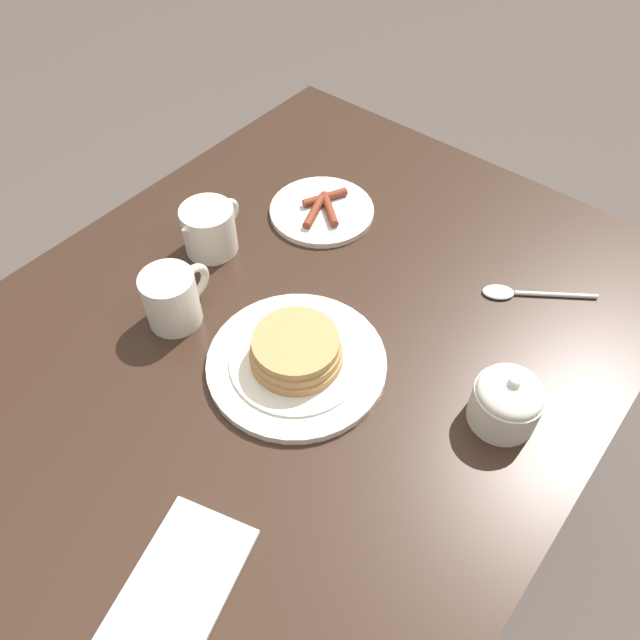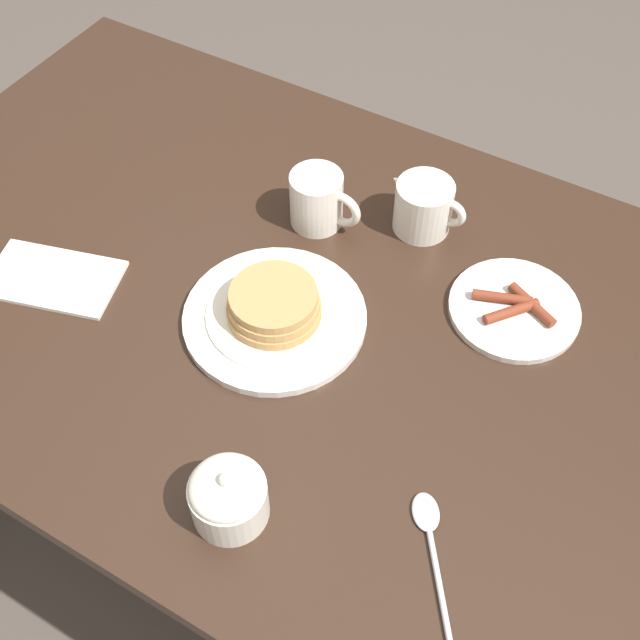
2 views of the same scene
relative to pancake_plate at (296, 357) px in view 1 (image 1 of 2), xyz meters
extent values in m
plane|color=#51473F|center=(-0.05, 0.04, -0.77)|extent=(8.00, 8.00, 0.00)
cube|color=#332116|center=(-0.05, 0.04, -0.03)|extent=(1.25, 0.83, 0.03)
cube|color=#332116|center=(0.52, -0.32, -0.41)|extent=(0.07, 0.07, 0.72)
cube|color=#332116|center=(0.52, 0.40, -0.41)|extent=(0.07, 0.07, 0.72)
cylinder|color=white|center=(0.00, 0.00, -0.01)|extent=(0.24, 0.24, 0.01)
cylinder|color=white|center=(0.00, 0.00, 0.00)|extent=(0.18, 0.18, 0.00)
cylinder|color=tan|center=(0.00, 0.00, 0.00)|extent=(0.13, 0.13, 0.01)
cylinder|color=tan|center=(0.00, 0.00, 0.02)|extent=(0.12, 0.12, 0.01)
cylinder|color=tan|center=(0.00, 0.00, 0.03)|extent=(0.12, 0.12, 0.01)
cylinder|color=silver|center=(0.27, 0.17, -0.01)|extent=(0.18, 0.18, 0.01)
cylinder|color=brown|center=(0.25, 0.17, 0.00)|extent=(0.08, 0.04, 0.01)
cylinder|color=brown|center=(0.29, 0.18, 0.00)|extent=(0.08, 0.05, 0.01)
cylinder|color=brown|center=(0.27, 0.16, 0.00)|extent=(0.06, 0.07, 0.01)
cylinder|color=silver|center=(-0.04, 0.19, 0.02)|extent=(0.08, 0.08, 0.08)
torus|color=silver|center=(0.00, 0.19, 0.02)|extent=(0.06, 0.01, 0.06)
cylinder|color=#472819|center=(-0.04, 0.19, 0.06)|extent=(0.07, 0.07, 0.00)
cylinder|color=silver|center=(0.09, 0.26, 0.02)|extent=(0.08, 0.08, 0.08)
cone|color=silver|center=(0.05, 0.26, 0.05)|extent=(0.04, 0.04, 0.04)
torus|color=silver|center=(0.13, 0.26, 0.03)|extent=(0.05, 0.01, 0.05)
cylinder|color=silver|center=(0.10, -0.25, 0.01)|extent=(0.09, 0.09, 0.06)
ellipsoid|color=silver|center=(0.10, -0.25, 0.04)|extent=(0.08, 0.08, 0.03)
sphere|color=silver|center=(0.10, -0.25, 0.06)|extent=(0.02, 0.02, 0.02)
cube|color=silver|center=(-0.30, -0.09, -0.02)|extent=(0.20, 0.15, 0.01)
cylinder|color=silver|center=(0.34, -0.22, -0.02)|extent=(0.08, 0.10, 0.01)
ellipsoid|color=silver|center=(0.29, -0.15, -0.02)|extent=(0.05, 0.06, 0.01)
camera|label=1|loc=(-0.37, -0.34, 0.67)|focal=35.00mm
camera|label=2|loc=(0.38, -0.54, 0.82)|focal=45.00mm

